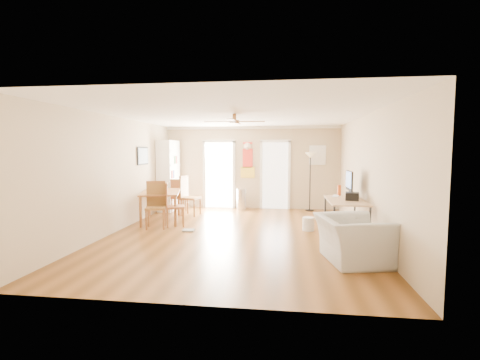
# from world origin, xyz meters

# --- Properties ---
(floor) EXTENTS (7.00, 7.00, 0.00)m
(floor) POSITION_xyz_m (0.00, 0.00, 0.00)
(floor) COLOR brown
(floor) RESTS_ON ground
(ceiling) EXTENTS (5.50, 7.00, 0.00)m
(ceiling) POSITION_xyz_m (0.00, 0.00, 2.60)
(ceiling) COLOR silver
(ceiling) RESTS_ON floor
(wall_back) EXTENTS (5.50, 0.04, 2.60)m
(wall_back) POSITION_xyz_m (0.00, 3.50, 1.30)
(wall_back) COLOR beige
(wall_back) RESTS_ON floor
(wall_front) EXTENTS (5.50, 0.04, 2.60)m
(wall_front) POSITION_xyz_m (0.00, -3.50, 1.30)
(wall_front) COLOR beige
(wall_front) RESTS_ON floor
(wall_left) EXTENTS (0.04, 7.00, 2.60)m
(wall_left) POSITION_xyz_m (-2.75, 0.00, 1.30)
(wall_left) COLOR beige
(wall_left) RESTS_ON floor
(wall_right) EXTENTS (0.04, 7.00, 2.60)m
(wall_right) POSITION_xyz_m (2.75, 0.00, 1.30)
(wall_right) COLOR beige
(wall_right) RESTS_ON floor
(crown_molding) EXTENTS (5.50, 7.00, 0.08)m
(crown_molding) POSITION_xyz_m (0.00, 0.00, 2.56)
(crown_molding) COLOR white
(crown_molding) RESTS_ON wall_back
(kitchen_doorway) EXTENTS (0.90, 0.10, 2.10)m
(kitchen_doorway) POSITION_xyz_m (-1.05, 3.48, 1.05)
(kitchen_doorway) COLOR white
(kitchen_doorway) RESTS_ON wall_back
(bathroom_doorway) EXTENTS (0.80, 0.10, 2.10)m
(bathroom_doorway) POSITION_xyz_m (0.75, 3.48, 1.05)
(bathroom_doorway) COLOR white
(bathroom_doorway) RESTS_ON wall_back
(wall_decal) EXTENTS (0.46, 0.03, 1.10)m
(wall_decal) POSITION_xyz_m (-0.13, 3.48, 1.55)
(wall_decal) COLOR red
(wall_decal) RESTS_ON wall_back
(ac_grille) EXTENTS (0.50, 0.04, 0.60)m
(ac_grille) POSITION_xyz_m (2.05, 3.47, 1.70)
(ac_grille) COLOR white
(ac_grille) RESTS_ON wall_back
(framed_poster) EXTENTS (0.04, 0.66, 0.48)m
(framed_poster) POSITION_xyz_m (-2.73, 1.40, 1.70)
(framed_poster) COLOR black
(framed_poster) RESTS_ON wall_left
(ceiling_fan) EXTENTS (1.24, 1.24, 0.20)m
(ceiling_fan) POSITION_xyz_m (0.00, -0.30, 2.43)
(ceiling_fan) COLOR #593819
(ceiling_fan) RESTS_ON ceiling
(bookshelf) EXTENTS (0.62, 1.04, 2.15)m
(bookshelf) POSITION_xyz_m (-2.51, 2.82, 1.08)
(bookshelf) COLOR white
(bookshelf) RESTS_ON floor
(dining_table) EXTENTS (1.29, 1.74, 0.78)m
(dining_table) POSITION_xyz_m (-2.15, 1.18, 0.39)
(dining_table) COLOR olive
(dining_table) RESTS_ON floor
(dining_chair_right_a) EXTENTS (0.54, 0.54, 1.12)m
(dining_chair_right_a) POSITION_xyz_m (-1.60, 2.05, 0.56)
(dining_chair_right_a) COLOR olive
(dining_chair_right_a) RESTS_ON floor
(dining_chair_right_b) EXTENTS (0.55, 0.55, 1.06)m
(dining_chair_right_b) POSITION_xyz_m (-1.60, 0.65, 0.53)
(dining_chair_right_b) COLOR #A06133
(dining_chair_right_b) RESTS_ON floor
(dining_chair_near) EXTENTS (0.56, 0.56, 1.10)m
(dining_chair_near) POSITION_xyz_m (-1.99, 0.36, 0.55)
(dining_chair_near) COLOR olive
(dining_chair_near) RESTS_ON floor
(dining_chair_far) EXTENTS (0.44, 0.44, 0.99)m
(dining_chair_far) POSITION_xyz_m (-2.10, 2.52, 0.50)
(dining_chair_far) COLOR #9B5832
(dining_chair_far) RESTS_ON floor
(trash_can) EXTENTS (0.33, 0.33, 0.65)m
(trash_can) POSITION_xyz_m (-0.29, 3.17, 0.32)
(trash_can) COLOR silver
(trash_can) RESTS_ON floor
(torchiere_lamp) EXTENTS (0.43, 0.43, 1.79)m
(torchiere_lamp) POSITION_xyz_m (1.82, 3.22, 0.89)
(torchiere_lamp) COLOR black
(torchiere_lamp) RESTS_ON floor
(computer_desk) EXTENTS (0.75, 1.50, 0.80)m
(computer_desk) POSITION_xyz_m (2.33, 0.06, 0.40)
(computer_desk) COLOR tan
(computer_desk) RESTS_ON floor
(imac) EXTENTS (0.10, 0.64, 0.59)m
(imac) POSITION_xyz_m (2.47, 0.48, 1.10)
(imac) COLOR black
(imac) RESTS_ON computer_desk
(keyboard) EXTENTS (0.21, 0.39, 0.01)m
(keyboard) POSITION_xyz_m (2.20, 0.62, 0.81)
(keyboard) COLOR silver
(keyboard) RESTS_ON computer_desk
(printer) EXTENTS (0.32, 0.36, 0.16)m
(printer) POSITION_xyz_m (2.45, 0.03, 0.88)
(printer) COLOR black
(printer) RESTS_ON computer_desk
(orange_bottle) EXTENTS (0.10, 0.10, 0.24)m
(orange_bottle) POSITION_xyz_m (2.30, 0.77, 0.92)
(orange_bottle) COLOR #CD4912
(orange_bottle) RESTS_ON computer_desk
(wastebasket_a) EXTENTS (0.32, 0.32, 0.31)m
(wastebasket_a) POSITION_xyz_m (1.60, 0.56, 0.15)
(wastebasket_a) COLOR silver
(wastebasket_a) RESTS_ON floor
(wastebasket_b) EXTENTS (0.28, 0.28, 0.27)m
(wastebasket_b) POSITION_xyz_m (2.27, -1.10, 0.14)
(wastebasket_b) COLOR white
(wastebasket_b) RESTS_ON floor
(floor_cloth) EXTENTS (0.27, 0.22, 0.04)m
(floor_cloth) POSITION_xyz_m (-1.13, 0.15, 0.02)
(floor_cloth) COLOR gray
(floor_cloth) RESTS_ON floor
(armchair) EXTENTS (1.22, 1.33, 0.75)m
(armchair) POSITION_xyz_m (2.15, -1.60, 0.37)
(armchair) COLOR #AEADA8
(armchair) RESTS_ON floor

